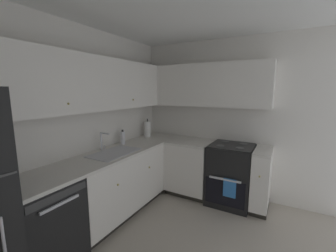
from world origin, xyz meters
name	(u,v)px	position (x,y,z in m)	size (l,w,h in m)	color
wall_back	(69,128)	(0.00, 1.52, 1.24)	(3.68, 0.05, 2.48)	silver
wall_right	(231,119)	(1.81, 0.00, 1.24)	(0.05, 3.09, 2.48)	silver
dishwasher	(42,225)	(-0.60, 1.19, 0.43)	(0.60, 0.63, 0.85)	black
lower_cabinets_back	(117,183)	(0.45, 1.20, 0.43)	(1.48, 0.62, 0.85)	silver
countertop_back	(116,153)	(0.45, 1.19, 0.87)	(2.69, 0.60, 0.04)	beige
lower_cabinets_right	(206,171)	(1.49, 0.29, 0.43)	(0.62, 1.53, 0.85)	silver
countertop_right	(207,144)	(1.49, 0.29, 0.87)	(0.60, 1.53, 0.03)	beige
oven_range	(231,174)	(1.51, -0.09, 0.45)	(0.68, 0.62, 1.04)	black
upper_cabinets_back	(96,84)	(0.29, 1.33, 1.77)	(2.37, 0.34, 0.65)	silver
upper_cabinets_right	(201,85)	(1.63, 0.45, 1.77)	(0.32, 2.08, 0.65)	silver
sink	(115,156)	(0.39, 1.16, 0.85)	(0.66, 0.40, 0.10)	#B7B7BC
faucet	(103,140)	(0.39, 1.37, 1.04)	(0.07, 0.16, 0.25)	silver
soap_bottle	(123,138)	(0.80, 1.37, 0.99)	(0.07, 0.07, 0.22)	silver
paper_towel_roll	(148,129)	(1.43, 1.35, 1.02)	(0.11, 0.11, 0.33)	white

